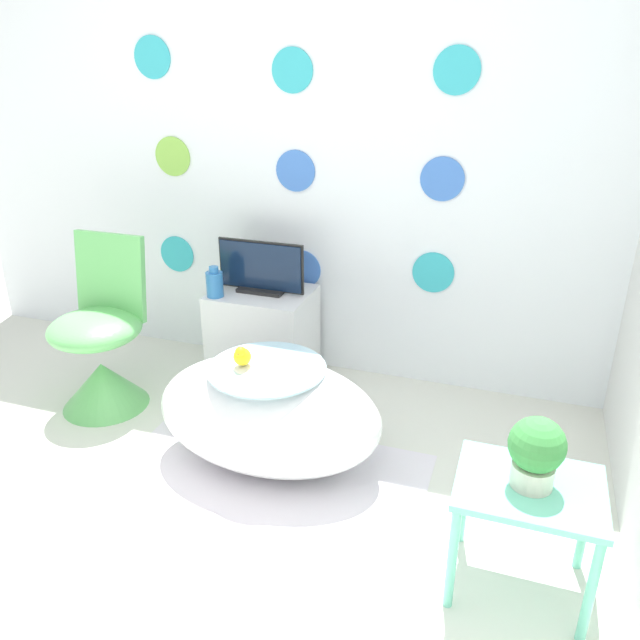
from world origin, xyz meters
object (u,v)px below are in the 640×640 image
(vase, at_px, (215,283))
(potted_plant_left, at_px, (536,451))
(chair, at_px, (101,355))
(tv, at_px, (261,270))
(bathtub, at_px, (269,413))

(vase, xyz_separation_m, potted_plant_left, (1.64, -0.97, -0.03))
(chair, xyz_separation_m, tv, (0.66, 0.55, 0.36))
(vase, bearing_deg, tv, 34.89)
(potted_plant_left, bearing_deg, vase, 149.30)
(tv, relative_size, vase, 2.92)
(chair, relative_size, vase, 5.33)
(tv, xyz_separation_m, potted_plant_left, (1.43, -1.11, -0.08))
(tv, bearing_deg, bathtub, -64.74)
(chair, height_order, tv, chair)
(tv, xyz_separation_m, vase, (-0.20, -0.14, -0.05))
(bathtub, distance_m, potted_plant_left, 1.20)
(bathtub, relative_size, vase, 6.16)
(vase, relative_size, potted_plant_left, 0.68)
(bathtub, bearing_deg, tv, 115.26)
(bathtub, distance_m, vase, 0.87)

